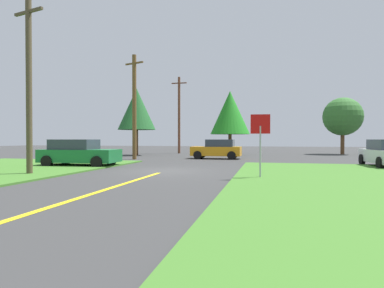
# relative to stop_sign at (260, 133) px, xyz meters

# --- Properties ---
(ground_plane) EXTENTS (120.00, 120.00, 0.00)m
(ground_plane) POSITION_rel_stop_sign_xyz_m (-4.79, 2.20, -1.87)
(ground_plane) COLOR #373737
(lane_stripe_center) EXTENTS (0.20, 14.00, 0.01)m
(lane_stripe_center) POSITION_rel_stop_sign_xyz_m (-4.79, -5.80, -1.87)
(lane_stripe_center) COLOR yellow
(lane_stripe_center) RESTS_ON ground
(stop_sign) EXTENTS (0.79, 0.12, 2.64)m
(stop_sign) POSITION_rel_stop_sign_xyz_m (0.00, 0.00, 0.00)
(stop_sign) COLOR #9EA0A8
(stop_sign) RESTS_ON ground
(parked_car_near_building) EXTENTS (4.69, 2.38, 1.62)m
(parked_car_near_building) POSITION_rel_stop_sign_xyz_m (-10.81, 3.77, -1.07)
(parked_car_near_building) COLOR #196B33
(parked_car_near_building) RESTS_ON ground
(car_approaching_junction) EXTENTS (4.14, 2.06, 1.62)m
(car_approaching_junction) POSITION_rel_stop_sign_xyz_m (-3.73, 12.98, -1.07)
(car_approaching_junction) COLOR orange
(car_approaching_junction) RESTS_ON ground
(utility_pole_near) EXTENTS (1.78, 0.52, 8.04)m
(utility_pole_near) POSITION_rel_stop_sign_xyz_m (-10.24, -0.95, 2.29)
(utility_pole_near) COLOR #4E422D
(utility_pole_near) RESTS_ON ground
(utility_pole_mid) EXTENTS (1.76, 0.64, 8.49)m
(utility_pole_mid) POSITION_rel_stop_sign_xyz_m (-10.19, 10.65, 2.47)
(utility_pole_mid) COLOR brown
(utility_pole_mid) RESTS_ON ground
(utility_pole_far) EXTENTS (1.80, 0.29, 8.93)m
(utility_pole_far) POSITION_rel_stop_sign_xyz_m (-9.63, 22.25, 2.71)
(utility_pole_far) COLOR brown
(utility_pole_far) RESTS_ON ground
(oak_tree_left) EXTENTS (4.14, 4.14, 6.74)m
(oak_tree_left) POSITION_rel_stop_sign_xyz_m (-3.43, 19.98, 2.58)
(oak_tree_left) COLOR brown
(oak_tree_left) RESTS_ON ground
(pine_tree_center) EXTENTS (3.85, 3.85, 6.86)m
(pine_tree_center) POSITION_rel_stop_sign_xyz_m (-12.66, 16.90, 2.86)
(pine_tree_center) COLOR brown
(pine_tree_center) RESTS_ON ground
(oak_tree_right) EXTENTS (4.15, 4.15, 6.20)m
(oak_tree_right) POSITION_rel_stop_sign_xyz_m (8.43, 23.94, 2.24)
(oak_tree_right) COLOR brown
(oak_tree_right) RESTS_ON ground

